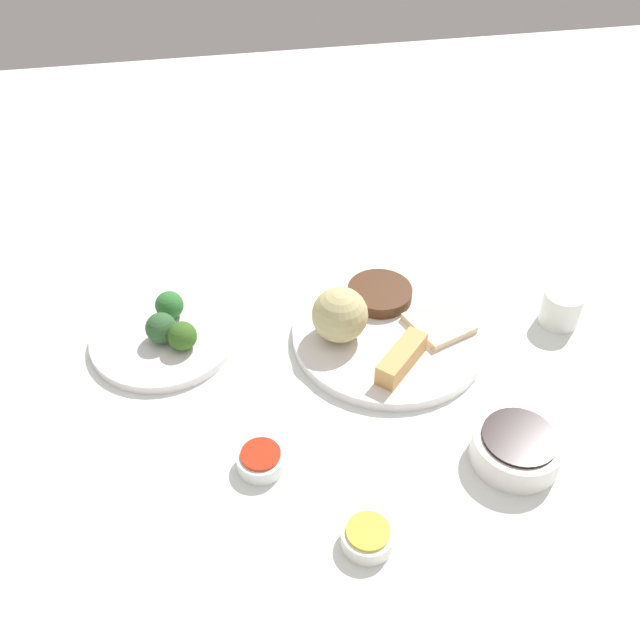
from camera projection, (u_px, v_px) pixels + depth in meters
tabletop at (381, 349)px, 1.02m from camera, size 2.20×2.20×0.02m
main_plate at (389, 335)px, 1.01m from camera, size 0.28×0.28×0.02m
rice_scoop at (340, 315)px, 0.97m from camera, size 0.08×0.08×0.08m
spring_roll at (401, 359)px, 0.94m from camera, size 0.09×0.09×0.03m
crab_rangoon_wonton at (439, 323)px, 1.01m from camera, size 0.10×0.10×0.01m
stir_fry_heap at (380, 293)px, 1.06m from camera, size 0.10×0.10×0.02m
broccoli_plate at (164, 338)px, 1.01m from camera, size 0.21×0.21×0.01m
broccoli_floret_0 at (161, 328)px, 0.98m from camera, size 0.04×0.04×0.04m
broccoli_floret_1 at (169, 305)px, 1.02m from camera, size 0.04×0.04×0.04m
broccoli_floret_2 at (182, 336)px, 0.97m from camera, size 0.04×0.04×0.04m
soy_sauce_bowl at (516, 448)px, 0.85m from camera, size 0.11×0.11×0.04m
soy_sauce_bowl_liquid at (520, 437)px, 0.84m from camera, size 0.09×0.09×0.00m
sauce_ramekin_sweet_and_sour at (261, 461)px, 0.85m from camera, size 0.06×0.06×0.02m
sauce_ramekin_sweet_and_sour_liquid at (261, 454)px, 0.84m from camera, size 0.05×0.05×0.00m
sauce_ramekin_hot_mustard at (368, 537)px, 0.77m from camera, size 0.06×0.06×0.02m
sauce_ramekin_hot_mustard_liquid at (368, 531)px, 0.76m from camera, size 0.05×0.05×0.00m
teacup at (560, 307)px, 1.03m from camera, size 0.06×0.06×0.05m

